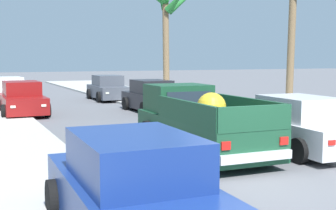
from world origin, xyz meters
The scene contains 11 objects.
ground_plane centered at (0.00, 0.00, 0.00)m, with size 160.00×160.00×0.00m, color slate.
sidewalk_right centered at (5.36, 12.00, 0.06)m, with size 5.31×60.00×0.12m, color #B2AFA8.
curb_right centered at (4.11, 12.00, 0.05)m, with size 0.16×60.00×0.10m, color silver.
pickup_truck centered at (0.52, 3.60, 0.79)m, with size 2.34×5.27×1.80m.
car_left_near centered at (-2.88, 14.21, 0.71)m, with size 2.03×4.26×1.54m.
car_right_near centered at (2.84, 19.60, 0.71)m, with size 2.14×4.31×1.54m.
car_left_mid centered at (-3.06, 19.60, 0.71)m, with size 2.16×4.32×1.54m.
car_right_mid centered at (3.11, 2.60, 0.71)m, with size 2.19×4.33×1.54m.
car_left_far centered at (-3.19, -1.31, 0.71)m, with size 2.12×4.30×1.54m.
car_right_far centered at (2.98, 12.84, 0.71)m, with size 2.08×4.28×1.54m.
palm_tree_right_mid centered at (7.58, 21.09, 5.72)m, with size 3.47×4.00×7.33m.
Camera 1 is at (-5.33, -7.15, 2.59)m, focal length 48.01 mm.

